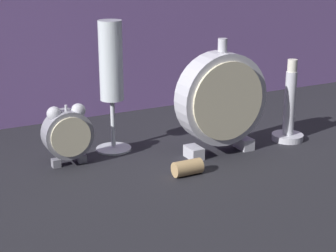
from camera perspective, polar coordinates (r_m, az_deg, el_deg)
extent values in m
plane|color=#232328|center=(0.81, 2.60, -4.53)|extent=(4.00, 4.00, 0.00)
cube|color=gray|center=(0.84, -11.30, -3.71)|extent=(0.01, 0.01, 0.01)
cube|color=gray|center=(0.85, -8.75, -3.28)|extent=(0.01, 0.01, 0.01)
cylinder|color=gray|center=(0.83, -10.17, -0.80)|extent=(0.07, 0.03, 0.07)
cylinder|color=beige|center=(0.81, -9.82, -1.13)|extent=(0.06, 0.00, 0.06)
sphere|color=silver|center=(0.81, -11.50, 1.22)|extent=(0.02, 0.02, 0.02)
sphere|color=silver|center=(0.82, -9.11, 1.56)|extent=(0.02, 0.02, 0.02)
cylinder|color=silver|center=(0.82, -10.31, 1.68)|extent=(0.00, 0.00, 0.01)
cube|color=silver|center=(0.85, 2.64, -2.70)|extent=(0.02, 0.03, 0.02)
cube|color=silver|center=(0.90, 7.72, -1.73)|extent=(0.02, 0.03, 0.02)
cylinder|color=silver|center=(0.85, 5.40, 2.83)|extent=(0.14, 0.04, 0.14)
cylinder|color=beige|center=(0.84, 6.17, 2.49)|extent=(0.12, 0.00, 0.12)
cylinder|color=silver|center=(0.84, 5.56, 8.18)|extent=(0.01, 0.01, 0.02)
cylinder|color=silver|center=(0.89, -5.54, -2.21)|extent=(0.06, 0.06, 0.01)
cylinder|color=silver|center=(0.88, -5.62, 0.30)|extent=(0.01, 0.01, 0.08)
cylinder|color=white|center=(0.86, -5.82, 6.61)|extent=(0.04, 0.04, 0.12)
cylinder|color=#DBC675|center=(0.86, -5.77, 5.22)|extent=(0.03, 0.03, 0.08)
cylinder|color=silver|center=(0.95, 12.04, -1.10)|extent=(0.05, 0.05, 0.01)
cylinder|color=silver|center=(0.94, 12.26, 2.25)|extent=(0.02, 0.02, 0.11)
cylinder|color=silver|center=(0.92, 12.52, 6.01)|extent=(0.02, 0.02, 0.02)
cylinder|color=tan|center=(0.79, 2.00, -4.25)|extent=(0.04, 0.02, 0.02)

